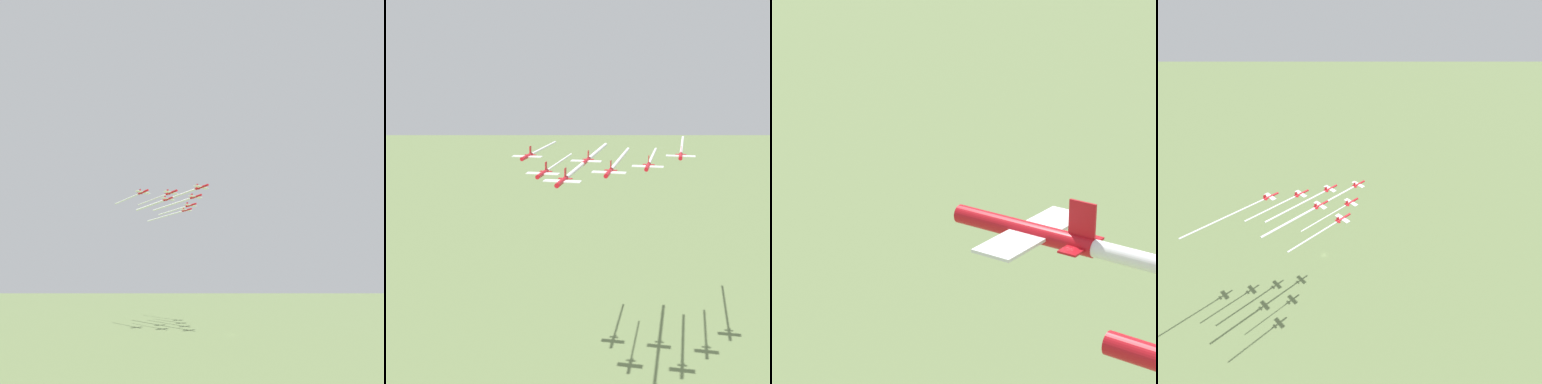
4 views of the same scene
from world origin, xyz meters
TOP-DOWN VIEW (x-y plane):
  - jet_0 at (17.12, 28.45)m, footprint 9.37×9.47m

SIDE VIEW (x-z plane):
  - jet_0 at x=17.12m, z-range 83.80..87.42m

